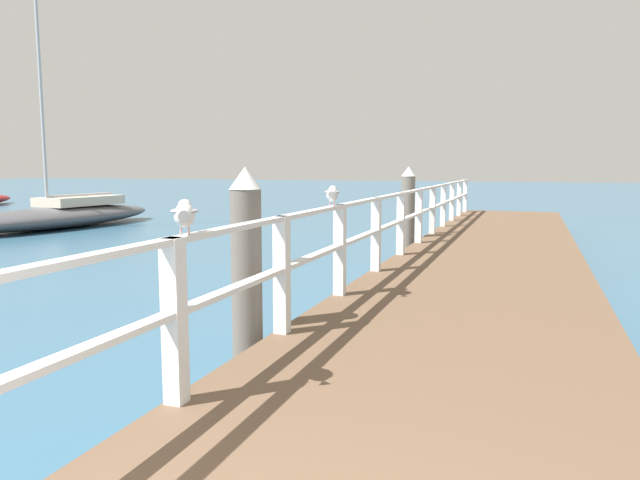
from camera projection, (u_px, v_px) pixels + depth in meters
name	position (u px, v px, depth m)	size (l,w,h in m)	color
pier_deck	(489.00, 267.00, 10.20)	(2.95, 19.80, 0.53)	brown
pier_railing	(411.00, 213.00, 10.56)	(0.12, 18.32, 1.04)	white
dock_piling_near	(247.00, 276.00, 5.36)	(0.29, 0.29, 1.99)	#6B6056
dock_piling_far	(408.00, 214.00, 12.27)	(0.29, 0.29, 1.99)	#6B6056
seagull_foreground	(184.00, 214.00, 3.68)	(0.29, 0.43, 0.21)	white
seagull_background	(332.00, 194.00, 6.38)	(0.23, 0.47, 0.21)	white
boat_0	(60.00, 215.00, 19.35)	(2.97, 8.12, 8.80)	#4C4C51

